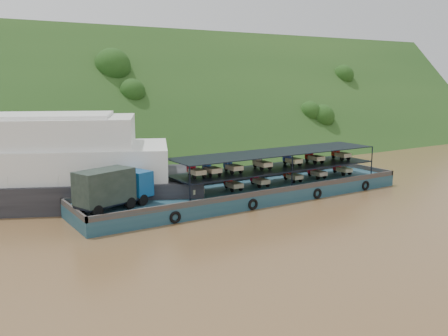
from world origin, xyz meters
TOP-DOWN VIEW (x-y plane):
  - ground at (0.00, 0.00)m, footprint 160.00×160.00m
  - hillside at (0.00, 36.00)m, footprint 140.00×39.60m
  - cargo_barge at (-1.26, 1.60)m, footprint 35.10×7.18m

SIDE VIEW (x-z plane):
  - ground at x=0.00m, z-range 0.00..0.00m
  - hillside at x=0.00m, z-range -19.80..19.80m
  - cargo_barge at x=-1.26m, z-range -1.16..3.48m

